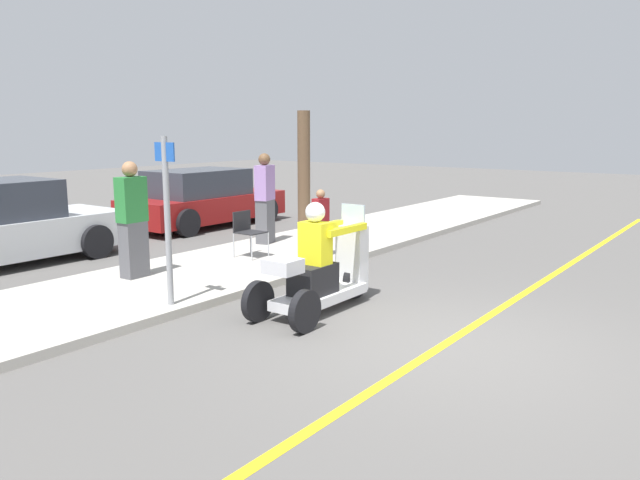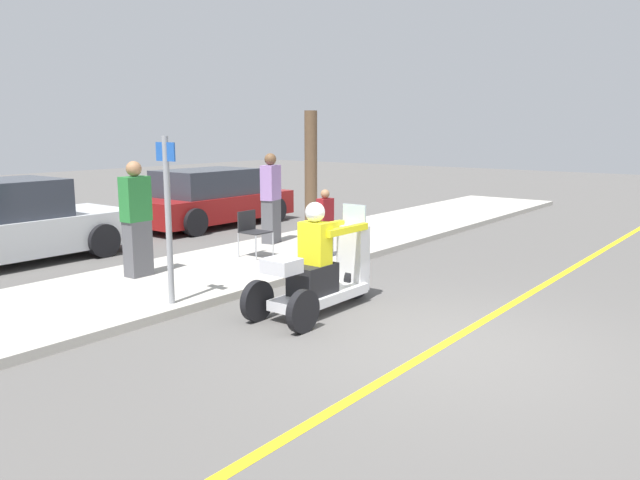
{
  "view_description": "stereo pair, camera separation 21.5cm",
  "coord_description": "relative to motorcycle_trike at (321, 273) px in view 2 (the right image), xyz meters",
  "views": [
    {
      "loc": [
        -6.29,
        -2.84,
        2.42
      ],
      "look_at": [
        0.19,
        1.91,
        0.97
      ],
      "focal_mm": 35.0,
      "sensor_mm": 36.0,
      "label": 1
    },
    {
      "loc": [
        -6.16,
        -3.01,
        2.42
      ],
      "look_at": [
        0.19,
        1.91,
        0.97
      ],
      "focal_mm": 35.0,
      "sensor_mm": 36.0,
      "label": 2
    }
  ],
  "objects": [
    {
      "name": "tree_trunk",
      "position": [
        4.44,
        3.71,
        0.93
      ],
      "size": [
        0.28,
        0.28,
        2.67
      ],
      "color": "brown",
      "rests_on": "sidewalk_strip"
    },
    {
      "name": "street_sign",
      "position": [
        -1.25,
        1.54,
        0.79
      ],
      "size": [
        0.08,
        0.36,
        2.2
      ],
      "color": "gray",
      "rests_on": "sidewalk_strip"
    },
    {
      "name": "ground_plane",
      "position": [
        -0.22,
        -1.91,
        -0.53
      ],
      "size": [
        60.0,
        60.0,
        0.0
      ],
      "primitive_type": "plane",
      "color": "#565451"
    },
    {
      "name": "parked_car_lot_far",
      "position": [
        4.18,
        6.7,
        0.15
      ],
      "size": [
        4.21,
        1.95,
        1.42
      ],
      "color": "maroon",
      "rests_on": "ground"
    },
    {
      "name": "spectator_mid_group",
      "position": [
        2.86,
        3.48,
        0.47
      ],
      "size": [
        0.48,
        0.36,
        1.81
      ],
      "color": "#515156",
      "rests_on": "sidewalk_strip"
    },
    {
      "name": "spectator_end_of_line",
      "position": [
        -0.56,
        3.2,
        0.46
      ],
      "size": [
        0.43,
        0.27,
        1.8
      ],
      "color": "#515156",
      "rests_on": "sidewalk_strip"
    },
    {
      "name": "lane_stripe",
      "position": [
        -0.03,
        -1.91,
        -0.52
      ],
      "size": [
        24.0,
        0.12,
        0.01
      ],
      "color": "gold",
      "rests_on": "ground"
    },
    {
      "name": "spectator_by_tree",
      "position": [
        2.4,
        1.76,
        0.19
      ],
      "size": [
        0.3,
        0.2,
        1.23
      ],
      "color": "#38476B",
      "rests_on": "sidewalk_strip"
    },
    {
      "name": "folding_chair_curbside",
      "position": [
        1.66,
        2.87,
        0.1
      ],
      "size": [
        0.47,
        0.47,
        0.82
      ],
      "color": "#A5A8AD",
      "rests_on": "sidewalk_strip"
    },
    {
      "name": "motorcycle_trike",
      "position": [
        0.0,
        0.0,
        0.0
      ],
      "size": [
        2.21,
        0.85,
        1.48
      ],
      "color": "black",
      "rests_on": "ground"
    },
    {
      "name": "sidewalk_strip",
      "position": [
        -0.22,
        2.69,
        -0.47
      ],
      "size": [
        28.0,
        2.8,
        0.12
      ],
      "color": "#B2ADA3",
      "rests_on": "ground"
    }
  ]
}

